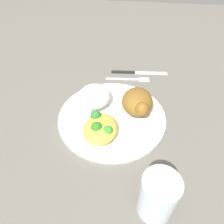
# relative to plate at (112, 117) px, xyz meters

# --- Properties ---
(ground_plane) EXTENTS (2.00, 2.00, 0.00)m
(ground_plane) POSITION_rel_plate_xyz_m (0.00, 0.00, -0.01)
(ground_plane) COLOR #605C55
(plate) EXTENTS (0.28, 0.28, 0.01)m
(plate) POSITION_rel_plate_xyz_m (0.00, 0.00, 0.00)
(plate) COLOR white
(plate) RESTS_ON ground_plane
(roasted_chicken) EXTENTS (0.10, 0.08, 0.06)m
(roasted_chicken) POSITION_rel_plate_xyz_m (-0.02, 0.06, 0.04)
(roasted_chicken) COLOR brown
(roasted_chicken) RESTS_ON plate
(rice_pile) EXTENTS (0.10, 0.09, 0.05)m
(rice_pile) POSITION_rel_plate_xyz_m (-0.04, -0.05, 0.03)
(rice_pile) COLOR white
(rice_pile) RESTS_ON plate
(mac_cheese_with_broccoli) EXTENTS (0.10, 0.08, 0.04)m
(mac_cheese_with_broccoli) POSITION_rel_plate_xyz_m (0.06, -0.02, 0.02)
(mac_cheese_with_broccoli) COLOR gold
(mac_cheese_with_broccoli) RESTS_ON plate
(fork) EXTENTS (0.03, 0.14, 0.01)m
(fork) POSITION_rel_plate_xyz_m (-0.18, 0.04, -0.00)
(fork) COLOR silver
(fork) RESTS_ON ground_plane
(knife) EXTENTS (0.03, 0.19, 0.01)m
(knife) POSITION_rel_plate_xyz_m (-0.22, 0.05, -0.00)
(knife) COLOR black
(knife) RESTS_ON ground_plane
(water_glass) EXTENTS (0.06, 0.06, 0.10)m
(water_glass) POSITION_rel_plate_xyz_m (0.22, 0.11, 0.04)
(water_glass) COLOR silver
(water_glass) RESTS_ON ground_plane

